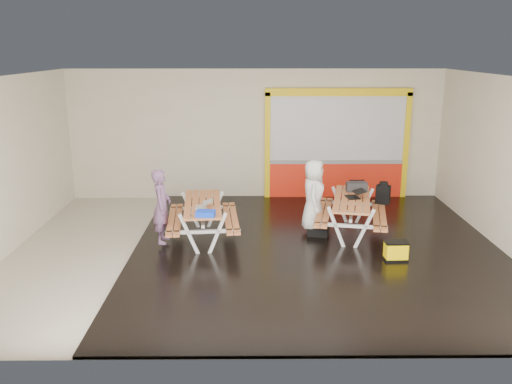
{
  "coord_description": "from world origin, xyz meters",
  "views": [
    {
      "loc": [
        -0.09,
        -10.35,
        4.06
      ],
      "look_at": [
        0.0,
        0.9,
        1.0
      ],
      "focal_mm": 37.66,
      "sensor_mm": 36.0,
      "label": 1
    }
  ],
  "objects_px": {
    "person_right": "(314,195)",
    "dark_case": "(318,232)",
    "blue_pouch": "(206,214)",
    "fluke_bag": "(396,251)",
    "backpack": "(383,193)",
    "picnic_table_left": "(203,212)",
    "toolbox": "(357,187)",
    "laptop_right": "(355,195)",
    "person_left": "(162,206)",
    "picnic_table_right": "(352,207)",
    "laptop_left": "(203,205)"
  },
  "relations": [
    {
      "from": "laptop_left",
      "to": "laptop_right",
      "type": "relative_size",
      "value": 0.81
    },
    {
      "from": "blue_pouch",
      "to": "fluke_bag",
      "type": "height_order",
      "value": "blue_pouch"
    },
    {
      "from": "blue_pouch",
      "to": "backpack",
      "type": "height_order",
      "value": "backpack"
    },
    {
      "from": "laptop_left",
      "to": "dark_case",
      "type": "relative_size",
      "value": 0.83
    },
    {
      "from": "person_left",
      "to": "dark_case",
      "type": "xyz_separation_m",
      "value": [
        3.3,
        0.59,
        -0.76
      ]
    },
    {
      "from": "laptop_right",
      "to": "blue_pouch",
      "type": "distance_m",
      "value": 3.41
    },
    {
      "from": "toolbox",
      "to": "fluke_bag",
      "type": "distance_m",
      "value": 2.26
    },
    {
      "from": "person_right",
      "to": "backpack",
      "type": "distance_m",
      "value": 1.78
    },
    {
      "from": "backpack",
      "to": "dark_case",
      "type": "relative_size",
      "value": 1.17
    },
    {
      "from": "blue_pouch",
      "to": "fluke_bag",
      "type": "bearing_deg",
      "value": -4.4
    },
    {
      "from": "laptop_left",
      "to": "fluke_bag",
      "type": "xyz_separation_m",
      "value": [
        3.78,
        -0.86,
        -0.68
      ]
    },
    {
      "from": "picnic_table_right",
      "to": "laptop_left",
      "type": "relative_size",
      "value": 6.68
    },
    {
      "from": "person_right",
      "to": "laptop_left",
      "type": "relative_size",
      "value": 4.33
    },
    {
      "from": "laptop_right",
      "to": "toolbox",
      "type": "height_order",
      "value": "toolbox"
    },
    {
      "from": "laptop_left",
      "to": "toolbox",
      "type": "bearing_deg",
      "value": 20.09
    },
    {
      "from": "picnic_table_left",
      "to": "dark_case",
      "type": "xyz_separation_m",
      "value": [
        2.5,
        0.22,
        -0.53
      ]
    },
    {
      "from": "backpack",
      "to": "fluke_bag",
      "type": "distance_m",
      "value": 2.29
    },
    {
      "from": "picnic_table_left",
      "to": "dark_case",
      "type": "distance_m",
      "value": 2.56
    },
    {
      "from": "person_right",
      "to": "blue_pouch",
      "type": "height_order",
      "value": "person_right"
    },
    {
      "from": "person_left",
      "to": "blue_pouch",
      "type": "height_order",
      "value": "person_left"
    },
    {
      "from": "laptop_left",
      "to": "toolbox",
      "type": "relative_size",
      "value": 0.78
    },
    {
      "from": "picnic_table_left",
      "to": "person_right",
      "type": "height_order",
      "value": "person_right"
    },
    {
      "from": "toolbox",
      "to": "dark_case",
      "type": "relative_size",
      "value": 1.06
    },
    {
      "from": "person_right",
      "to": "dark_case",
      "type": "relative_size",
      "value": 3.59
    },
    {
      "from": "person_left",
      "to": "blue_pouch",
      "type": "distance_m",
      "value": 1.1
    },
    {
      "from": "picnic_table_left",
      "to": "fluke_bag",
      "type": "height_order",
      "value": "picnic_table_left"
    },
    {
      "from": "toolbox",
      "to": "dark_case",
      "type": "xyz_separation_m",
      "value": [
        -0.93,
        -0.67,
        -0.84
      ]
    },
    {
      "from": "picnic_table_right",
      "to": "backpack",
      "type": "bearing_deg",
      "value": 39.05
    },
    {
      "from": "laptop_right",
      "to": "fluke_bag",
      "type": "height_order",
      "value": "laptop_right"
    },
    {
      "from": "blue_pouch",
      "to": "toolbox",
      "type": "relative_size",
      "value": 0.77
    },
    {
      "from": "picnic_table_left",
      "to": "fluke_bag",
      "type": "bearing_deg",
      "value": -17.46
    },
    {
      "from": "toolbox",
      "to": "backpack",
      "type": "relative_size",
      "value": 0.91
    },
    {
      "from": "picnic_table_left",
      "to": "blue_pouch",
      "type": "bearing_deg",
      "value": -81.39
    },
    {
      "from": "person_left",
      "to": "laptop_left",
      "type": "relative_size",
      "value": 4.23
    },
    {
      "from": "picnic_table_right",
      "to": "laptop_right",
      "type": "xyz_separation_m",
      "value": [
        0.07,
        0.05,
        0.26
      ]
    },
    {
      "from": "person_left",
      "to": "laptop_right",
      "type": "distance_m",
      "value": 4.17
    },
    {
      "from": "person_right",
      "to": "blue_pouch",
      "type": "relative_size",
      "value": 4.36
    },
    {
      "from": "laptop_right",
      "to": "person_right",
      "type": "bearing_deg",
      "value": 176.43
    },
    {
      "from": "picnic_table_right",
      "to": "laptop_right",
      "type": "relative_size",
      "value": 5.39
    },
    {
      "from": "person_left",
      "to": "fluke_bag",
      "type": "relative_size",
      "value": 3.4
    },
    {
      "from": "picnic_table_right",
      "to": "fluke_bag",
      "type": "bearing_deg",
      "value": -68.34
    },
    {
      "from": "dark_case",
      "to": "laptop_left",
      "type": "bearing_deg",
      "value": -167.03
    },
    {
      "from": "toolbox",
      "to": "backpack",
      "type": "distance_m",
      "value": 0.68
    },
    {
      "from": "dark_case",
      "to": "person_right",
      "type": "bearing_deg",
      "value": 116.89
    },
    {
      "from": "picnic_table_right",
      "to": "laptop_left",
      "type": "height_order",
      "value": "laptop_left"
    },
    {
      "from": "dark_case",
      "to": "fluke_bag",
      "type": "height_order",
      "value": "fluke_bag"
    },
    {
      "from": "picnic_table_right",
      "to": "backpack",
      "type": "relative_size",
      "value": 4.73
    },
    {
      "from": "picnic_table_right",
      "to": "backpack",
      "type": "height_order",
      "value": "backpack"
    },
    {
      "from": "picnic_table_left",
      "to": "laptop_left",
      "type": "xyz_separation_m",
      "value": [
        0.05,
        -0.34,
        0.25
      ]
    },
    {
      "from": "laptop_left",
      "to": "toolbox",
      "type": "distance_m",
      "value": 3.6
    }
  ]
}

